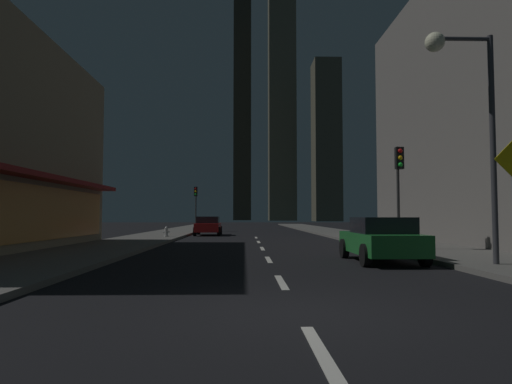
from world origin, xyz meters
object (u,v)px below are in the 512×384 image
Objects in this scene: traffic_light_far_left at (196,198)px; fire_hydrant_far_left at (166,232)px; traffic_light_near_right at (399,174)px; street_lamp_right at (463,90)px; car_parked_near at (381,239)px; car_parked_far at (208,226)px.

fire_hydrant_far_left is at bearing -91.63° from traffic_light_far_left.
traffic_light_near_right is 6.03m from street_lamp_right.
traffic_light_near_right is (1.90, 3.67, 2.45)m from car_parked_near.
traffic_light_far_left reaches higher than car_parked_far.
street_lamp_right is (8.98, -22.53, 4.33)m from car_parked_far.
street_lamp_right is at bearing -49.27° from car_parked_near.
traffic_light_near_right is 27.73m from traffic_light_far_left.
traffic_light_far_left is (0.40, 14.05, 2.74)m from fire_hydrant_far_left.
street_lamp_right is (-0.12, -5.73, 1.87)m from traffic_light_near_right.
traffic_light_far_left is (-9.10, 29.12, 2.45)m from car_parked_near.
street_lamp_right reaches higher than car_parked_near.
car_parked_far is at bearing 118.45° from traffic_light_near_right.
traffic_light_far_left is at bearing 102.37° from car_parked_far.
traffic_light_far_left is at bearing 113.37° from traffic_light_near_right.
car_parked_far is 19.26m from traffic_light_near_right.
car_parked_far is 24.63m from street_lamp_right.
car_parked_near is 17.82m from fire_hydrant_far_left.
fire_hydrant_far_left is 14.32m from traffic_light_far_left.
traffic_light_near_right is 0.64× the size of street_lamp_right.
car_parked_near is at bearing 130.73° from street_lamp_right.
traffic_light_far_left is (-11.00, 25.46, 0.00)m from traffic_light_near_right.
traffic_light_far_left reaches higher than car_parked_near.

